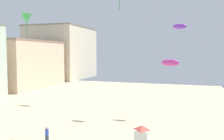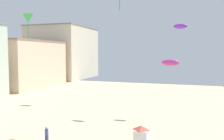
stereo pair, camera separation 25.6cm
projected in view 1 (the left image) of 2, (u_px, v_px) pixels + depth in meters
boardwalk_hotel_mid at (19, 64)px, 59.86m from camera, size 15.42×20.13×11.66m
boardwalk_hotel_far at (62, 53)px, 80.45m from camera, size 17.52×21.44×17.28m
kite_flyer at (47, 134)px, 22.01m from camera, size 0.34×0.34×1.64m
lifeguard_stand at (142, 134)px, 19.45m from camera, size 1.10×1.10×2.55m
kite_magenta_parafoil at (170, 63)px, 23.97m from camera, size 1.76×0.49×0.69m
kite_purple_parafoil at (180, 26)px, 32.09m from camera, size 1.82×0.50×0.71m
kite_green_delta_2 at (27, 18)px, 37.49m from camera, size 1.72×1.72×3.91m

